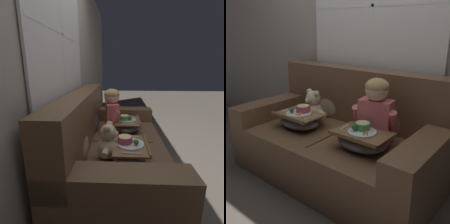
% 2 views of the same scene
% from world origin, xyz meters
% --- Properties ---
extents(ground_plane, '(14.00, 14.00, 0.00)m').
position_xyz_m(ground_plane, '(0.00, 0.00, 0.00)').
color(ground_plane, '#4C443D').
extents(wall_back_with_window, '(8.00, 0.08, 2.60)m').
position_xyz_m(wall_back_with_window, '(0.00, 0.57, 1.31)').
color(wall_back_with_window, '#A89E8E').
rests_on(wall_back_with_window, ground_plane).
extents(couch, '(1.84, 0.98, 0.94)m').
position_xyz_m(couch, '(0.00, 0.08, 0.33)').
color(couch, brown).
rests_on(couch, ground_plane).
extents(throw_pillow_behind_child, '(0.34, 0.16, 0.35)m').
position_xyz_m(throw_pillow_behind_child, '(0.35, 0.31, 0.58)').
color(throw_pillow_behind_child, slate).
rests_on(throw_pillow_behind_child, couch).
extents(throw_pillow_behind_teddy, '(0.32, 0.16, 0.34)m').
position_xyz_m(throw_pillow_behind_teddy, '(-0.35, 0.31, 0.58)').
color(throw_pillow_behind_teddy, tan).
rests_on(throw_pillow_behind_teddy, couch).
extents(child_figure, '(0.39, 0.21, 0.52)m').
position_xyz_m(child_figure, '(0.35, 0.07, 0.71)').
color(child_figure, '#DB6666').
rests_on(child_figure, couch).
extents(teddy_bear, '(0.36, 0.25, 0.33)m').
position_xyz_m(teddy_bear, '(-0.35, 0.07, 0.56)').
color(teddy_bear, beige).
rests_on(teddy_bear, couch).
extents(lap_tray_child, '(0.42, 0.31, 0.20)m').
position_xyz_m(lap_tray_child, '(0.35, -0.12, 0.50)').
color(lap_tray_child, slate).
rests_on(lap_tray_child, child_figure).
extents(lap_tray_teddy, '(0.42, 0.29, 0.21)m').
position_xyz_m(lap_tray_teddy, '(-0.35, -0.11, 0.50)').
color(lap_tray_teddy, slate).
rests_on(lap_tray_teddy, teddy_bear).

